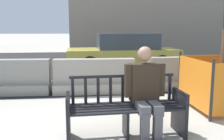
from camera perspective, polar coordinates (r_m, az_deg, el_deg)
street_asphalt at (r=11.80m, az=-7.39°, el=1.58°), size 120.00×12.00×0.01m
street_bench at (r=3.68m, az=3.08°, el=-9.11°), size 1.70×0.56×0.88m
seated_person at (r=3.61m, az=7.72°, el=-4.68°), size 0.58×0.73×1.31m
jersey_barrier_centre at (r=6.26m, az=-4.03°, el=-1.99°), size 2.03×0.77×0.84m
jersey_barrier_left at (r=6.61m, az=-22.52°, el=-2.07°), size 2.03×0.77×0.84m
jersey_barrier_right at (r=6.95m, az=16.33°, el=-1.21°), size 2.01×0.70×0.84m
car_taxi_near at (r=9.78m, az=2.66°, el=4.24°), size 4.28×1.97×1.41m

